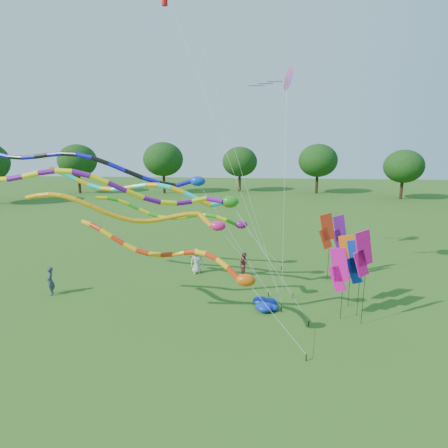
# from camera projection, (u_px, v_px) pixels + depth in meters

# --- Properties ---
(ground) EXTENTS (160.00, 160.00, 0.00)m
(ground) POSITION_uv_depth(u_px,v_px,m) (233.00, 341.00, 17.80)
(ground) COLOR #2A5516
(ground) RESTS_ON ground
(tree_ring) EXTENTS (119.21, 115.74, 9.59)m
(tree_ring) POSITION_uv_depth(u_px,v_px,m) (349.00, 224.00, 16.97)
(tree_ring) COLOR #382314
(tree_ring) RESTS_ON ground
(tube_kite_red) EXTENTS (11.56, 4.20, 5.66)m
(tube_kite_red) POSITION_uv_depth(u_px,v_px,m) (183.00, 258.00, 18.31)
(tube_kite_red) COLOR black
(tube_kite_red) RESTS_ON ground
(tube_kite_orange) EXTENTS (13.32, 1.75, 7.26)m
(tube_kite_orange) POSITION_uv_depth(u_px,v_px,m) (149.00, 215.00, 19.83)
(tube_kite_orange) COLOR black
(tube_kite_orange) RESTS_ON ground
(tube_kite_purple) EXTENTS (13.90, 3.12, 8.78)m
(tube_kite_purple) POSITION_uv_depth(u_px,v_px,m) (145.00, 192.00, 16.64)
(tube_kite_purple) COLOR black
(tube_kite_purple) RESTS_ON ground
(tube_kite_blue) EXTENTS (17.44, 1.23, 9.55)m
(tube_kite_blue) POSITION_uv_depth(u_px,v_px,m) (110.00, 168.00, 21.89)
(tube_kite_blue) COLOR black
(tube_kite_blue) RESTS_ON ground
(tube_kite_cyan) EXTENTS (14.31, 1.11, 8.33)m
(tube_kite_cyan) POSITION_uv_depth(u_px,v_px,m) (163.00, 192.00, 21.64)
(tube_kite_cyan) COLOR black
(tube_kite_cyan) RESTS_ON ground
(tube_kite_green) EXTENTS (13.08, 1.21, 6.04)m
(tube_kite_green) POSITION_uv_depth(u_px,v_px,m) (190.00, 216.00, 26.91)
(tube_kite_green) COLOR black
(tube_kite_green) RESTS_ON ground
(delta_kite_high_c) EXTENTS (3.05, 4.35, 13.68)m
(delta_kite_high_c) POSITION_uv_depth(u_px,v_px,m) (287.00, 79.00, 22.02)
(delta_kite_high_c) COLOR black
(delta_kite_high_c) RESTS_ON ground
(banner_pole_violet) EXTENTS (1.13, 0.42, 4.43)m
(banner_pole_violet) POSITION_uv_depth(u_px,v_px,m) (339.00, 232.00, 25.75)
(banner_pole_violet) COLOR black
(banner_pole_violet) RESTS_ON ground
(banner_pole_magenta_b) EXTENTS (1.10, 0.52, 5.10)m
(banner_pole_magenta_b) POSITION_uv_depth(u_px,v_px,m) (363.00, 254.00, 18.59)
(banner_pole_magenta_b) COLOR black
(banner_pole_magenta_b) RESTS_ON ground
(banner_pole_orange) EXTENTS (1.14, 0.37, 4.26)m
(banner_pole_orange) POSITION_uv_depth(u_px,v_px,m) (347.00, 256.00, 21.03)
(banner_pole_orange) COLOR black
(banner_pole_orange) RESTS_ON ground
(banner_pole_blue_a) EXTENTS (1.12, 0.48, 4.32)m
(banner_pole_blue_a) POSITION_uv_depth(u_px,v_px,m) (356.00, 262.00, 19.84)
(banner_pole_blue_a) COLOR black
(banner_pole_blue_a) RESTS_ON ground
(banner_pole_magenta_a) EXTENTS (1.10, 0.53, 3.98)m
(banner_pole_magenta_a) POSITION_uv_depth(u_px,v_px,m) (339.00, 270.00, 19.56)
(banner_pole_magenta_a) COLOR black
(banner_pole_magenta_a) RESTS_ON ground
(banner_pole_red) EXTENTS (1.14, 0.38, 4.73)m
(banner_pole_red) POSITION_uv_depth(u_px,v_px,m) (327.00, 231.00, 24.77)
(banner_pole_red) COLOR black
(banner_pole_red) RESTS_ON ground
(blue_nylon_heap) EXTENTS (1.33, 1.61, 0.51)m
(blue_nylon_heap) POSITION_uv_depth(u_px,v_px,m) (258.00, 304.00, 21.36)
(blue_nylon_heap) COLOR #0C28A7
(blue_nylon_heap) RESTS_ON ground
(person_a) EXTENTS (1.04, 0.86, 1.81)m
(person_a) POSITION_uv_depth(u_px,v_px,m) (197.00, 261.00, 26.82)
(person_a) COLOR beige
(person_a) RESTS_ON ground
(person_b) EXTENTS (0.66, 0.77, 1.79)m
(person_b) POSITION_uv_depth(u_px,v_px,m) (50.00, 281.00, 23.01)
(person_b) COLOR #383A4E
(person_b) RESTS_ON ground
(person_c) EXTENTS (0.93, 1.01, 1.68)m
(person_c) POSITION_uv_depth(u_px,v_px,m) (244.00, 264.00, 26.34)
(person_c) COLOR brown
(person_c) RESTS_ON ground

